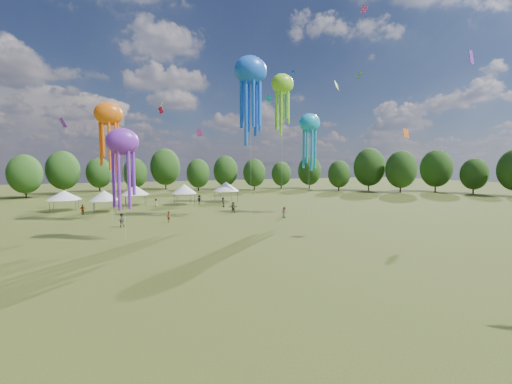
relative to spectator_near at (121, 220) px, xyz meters
name	(u,v)px	position (x,y,z in m)	size (l,w,h in m)	color
ground	(379,354)	(9.87, -35.98, -0.89)	(300.00, 300.00, 0.00)	#384416
spectator_near	(121,220)	(0.00, 0.00, 0.00)	(0.86, 0.67, 1.78)	gray
spectators_far	(205,205)	(14.31, 11.40, 0.01)	(30.14, 23.07, 1.92)	gray
festival_tents	(153,191)	(6.15, 20.26, 2.27)	(36.52, 12.68, 4.46)	#47474C
show_kites	(211,105)	(13.50, 3.38, 16.68)	(51.51, 25.69, 27.07)	orange
small_kites	(195,20)	(11.49, 4.72, 29.47)	(77.15, 55.62, 43.91)	orange
treeline	(148,173)	(6.00, 26.53, 5.66)	(201.57, 95.24, 13.43)	#38281C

